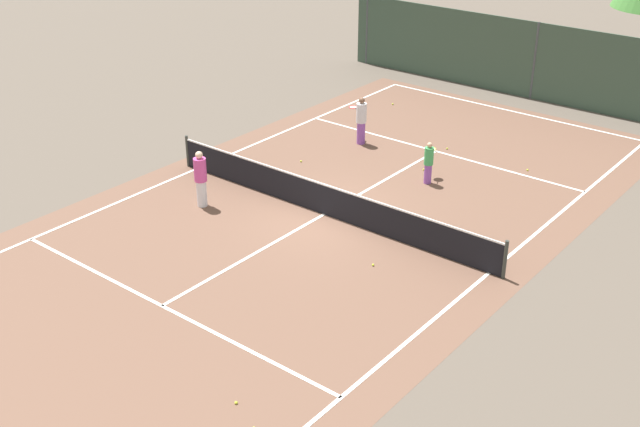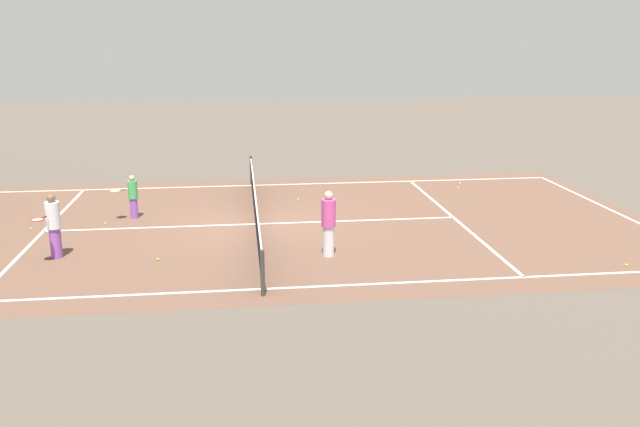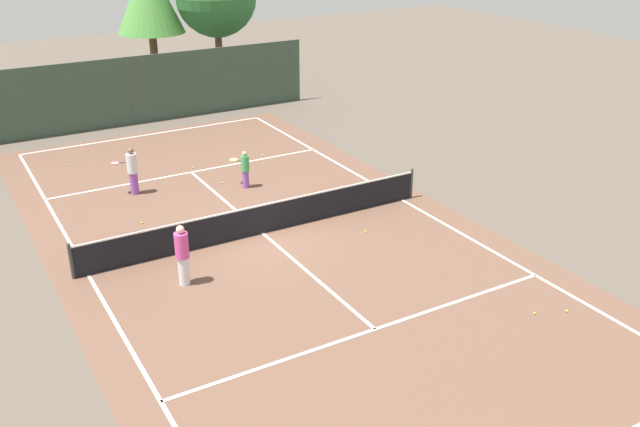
% 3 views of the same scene
% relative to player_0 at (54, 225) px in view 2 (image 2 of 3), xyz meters
% --- Properties ---
extents(ground_plane, '(80.00, 80.00, 0.00)m').
position_rel_player_0_xyz_m(ground_plane, '(2.55, -5.36, -0.90)').
color(ground_plane, brown).
extents(court_surface, '(13.00, 25.00, 0.01)m').
position_rel_player_0_xyz_m(court_surface, '(2.55, -5.36, -0.90)').
color(court_surface, brown).
rests_on(court_surface, ground_plane).
extents(tennis_net, '(11.90, 0.10, 1.10)m').
position_rel_player_0_xyz_m(tennis_net, '(2.55, -5.36, -0.39)').
color(tennis_net, '#333833').
rests_on(tennis_net, ground_plane).
extents(player_0, '(0.94, 0.64, 1.74)m').
position_rel_player_0_xyz_m(player_0, '(0.00, 0.00, 0.00)').
color(player_0, purple).
rests_on(player_0, ground_plane).
extents(player_1, '(0.38, 0.38, 1.79)m').
position_rel_player_0_xyz_m(player_1, '(-0.74, -7.22, 0.02)').
color(player_1, silver).
rests_on(player_1, ground_plane).
extents(player_2, '(0.60, 0.87, 1.41)m').
position_rel_player_0_xyz_m(player_2, '(3.75, -1.46, -0.17)').
color(player_2, purple).
rests_on(player_2, ground_plane).
extents(tennis_ball_0, '(0.07, 0.07, 0.07)m').
position_rel_player_0_xyz_m(tennis_ball_0, '(5.87, 1.47, -0.87)').
color(tennis_ball_0, '#CCE533').
rests_on(tennis_ball_0, ground_plane).
extents(tennis_ball_1, '(0.07, 0.07, 0.07)m').
position_rel_player_0_xyz_m(tennis_ball_1, '(-0.57, -2.71, -0.87)').
color(tennis_ball_1, '#CCE533').
rests_on(tennis_ball_1, ground_plane).
extents(tennis_ball_2, '(0.07, 0.07, 0.07)m').
position_rel_player_0_xyz_m(tennis_ball_2, '(6.50, -13.25, -0.87)').
color(tennis_ball_2, '#CCE533').
rests_on(tennis_ball_2, ground_plane).
extents(tennis_ball_3, '(0.07, 0.07, 0.07)m').
position_rel_player_0_xyz_m(tennis_ball_3, '(2.76, 1.45, -0.87)').
color(tennis_ball_3, '#CCE533').
rests_on(tennis_ball_3, ground_plane).
extents(tennis_ball_4, '(0.07, 0.07, 0.07)m').
position_rel_player_0_xyz_m(tennis_ball_4, '(5.46, -6.95, -0.87)').
color(tennis_ball_4, '#CCE533').
rests_on(tennis_ball_4, ground_plane).
extents(tennis_ball_5, '(0.07, 0.07, 0.07)m').
position_rel_player_0_xyz_m(tennis_ball_5, '(3.12, -0.68, -0.87)').
color(tennis_ball_5, '#CCE533').
rests_on(tennis_ball_5, ground_plane).
extents(tennis_ball_7, '(0.07, 0.07, 0.07)m').
position_rel_player_0_xyz_m(tennis_ball_7, '(7.30, -13.59, -0.87)').
color(tennis_ball_7, '#CCE533').
rests_on(tennis_ball_7, ground_plane).
extents(tennis_ball_8, '(0.07, 0.07, 0.07)m').
position_rel_player_0_xyz_m(tennis_ball_8, '(-2.49, -14.71, -0.87)').
color(tennis_ball_8, '#CCE533').
rests_on(tennis_ball_8, ground_plane).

